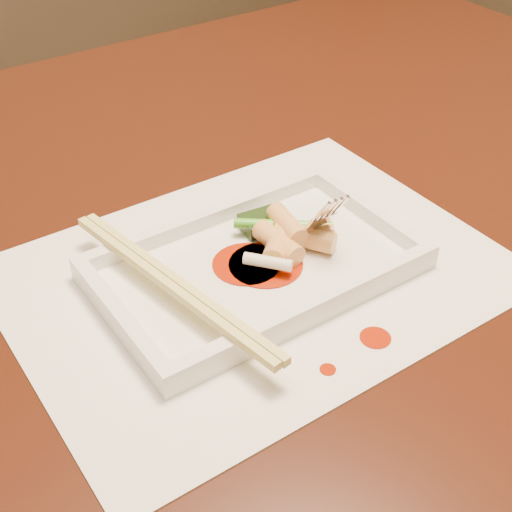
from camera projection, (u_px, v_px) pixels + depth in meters
table at (189, 312)px, 0.71m from camera, size 1.40×0.90×0.75m
placemat at (256, 274)px, 0.60m from camera, size 0.40×0.30×0.00m
sauce_splatter_a at (375, 338)px, 0.54m from camera, size 0.02×0.02×0.00m
sauce_splatter_b at (328, 369)px, 0.51m from camera, size 0.01×0.01×0.00m
plate_base at (256, 269)px, 0.59m from camera, size 0.26×0.16×0.01m
plate_rim_far at (209, 217)px, 0.64m from camera, size 0.26×0.01×0.01m
plate_rim_near at (311, 308)px, 0.54m from camera, size 0.26×0.01×0.01m
plate_rim_left at (119, 316)px, 0.53m from camera, size 0.01×0.14×0.01m
plate_rim_right at (369, 211)px, 0.64m from camera, size 0.01×0.14×0.01m
veg_piece at (263, 222)px, 0.63m from camera, size 0.04×0.03×0.01m
scallion_white at (268, 262)px, 0.58m from camera, size 0.03×0.04×0.01m
scallion_green at (283, 225)px, 0.62m from camera, size 0.07×0.06×0.01m
chopstick_a at (168, 285)px, 0.54m from camera, size 0.05×0.24×0.01m
chopstick_b at (177, 281)px, 0.55m from camera, size 0.05×0.24×0.01m
fork at (313, 155)px, 0.59m from camera, size 0.09×0.10×0.14m
sauce_blob_0 at (266, 265)px, 0.59m from camera, size 0.06×0.06×0.00m
sauce_blob_1 at (247, 264)px, 0.59m from camera, size 0.06×0.06×0.00m
rice_cake_0 at (279, 245)px, 0.60m from camera, size 0.04×0.04×0.02m
rice_cake_1 at (278, 243)px, 0.60m from camera, size 0.02×0.05×0.02m
rice_cake_2 at (287, 225)px, 0.61m from camera, size 0.03×0.05×0.02m
rice_cake_3 at (306, 236)px, 0.61m from camera, size 0.05×0.04×0.02m
rice_cake_4 at (305, 237)px, 0.61m from camera, size 0.04×0.05×0.02m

